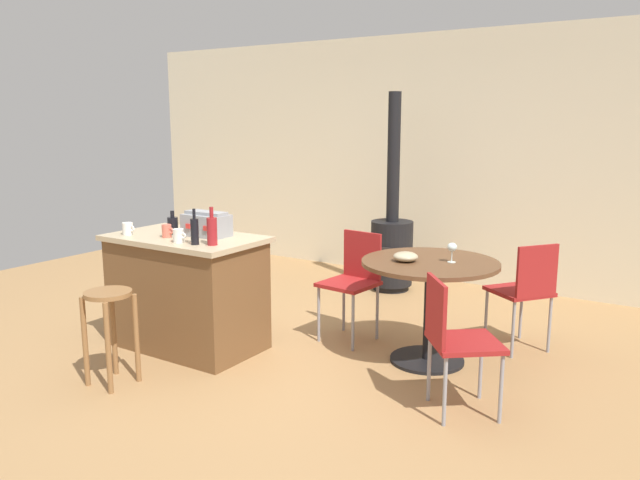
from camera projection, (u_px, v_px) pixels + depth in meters
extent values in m
plane|color=#A37A4C|center=(273.00, 356.00, 4.78)|extent=(8.80, 8.80, 0.00)
cube|color=beige|center=(431.00, 158.00, 6.96)|extent=(8.00, 0.10, 2.70)
cube|color=brown|center=(187.00, 294.00, 4.91)|extent=(1.15, 0.66, 0.85)
cube|color=tan|center=(185.00, 239.00, 4.83)|extent=(1.21, 0.72, 0.04)
cylinder|color=olive|center=(137.00, 338.00, 4.26)|extent=(0.04, 0.04, 0.62)
cylinder|color=olive|center=(114.00, 332.00, 4.39)|extent=(0.04, 0.04, 0.62)
cylinder|color=olive|center=(85.00, 342.00, 4.19)|extent=(0.04, 0.04, 0.62)
cylinder|color=olive|center=(108.00, 349.00, 4.07)|extent=(0.04, 0.04, 0.62)
cylinder|color=olive|center=(108.00, 293.00, 4.17)|extent=(0.31, 0.31, 0.03)
cylinder|color=black|center=(427.00, 360.00, 4.67)|extent=(0.55, 0.55, 0.02)
cylinder|color=black|center=(428.00, 314.00, 4.60)|extent=(0.07, 0.07, 0.74)
cylinder|color=brown|center=(430.00, 263.00, 4.53)|extent=(1.00, 1.00, 0.03)
cube|color=maroon|center=(465.00, 343.00, 3.79)|extent=(0.56, 0.56, 0.03)
cube|color=maroon|center=(436.00, 312.00, 3.73)|extent=(0.24, 0.30, 0.40)
cylinder|color=gray|center=(429.00, 369.00, 3.98)|extent=(0.02, 0.02, 0.43)
cylinder|color=gray|center=(445.00, 391.00, 3.65)|extent=(0.02, 0.02, 0.43)
cylinder|color=gray|center=(501.00, 389.00, 3.68)|extent=(0.02, 0.02, 0.43)
cylinder|color=gray|center=(481.00, 367.00, 4.02)|extent=(0.02, 0.02, 0.43)
cube|color=maroon|center=(519.00, 291.00, 4.87)|extent=(0.56, 0.56, 0.03)
cube|color=maroon|center=(537.00, 272.00, 4.65)|extent=(0.23, 0.30, 0.40)
cylinder|color=gray|center=(513.00, 330.00, 4.70)|extent=(0.02, 0.02, 0.45)
cylinder|color=gray|center=(550.00, 325.00, 4.81)|extent=(0.02, 0.02, 0.45)
cylinder|color=gray|center=(521.00, 312.00, 5.13)|extent=(0.02, 0.02, 0.45)
cylinder|color=gray|center=(486.00, 317.00, 5.01)|extent=(0.02, 0.02, 0.45)
cube|color=maroon|center=(348.00, 284.00, 5.03)|extent=(0.44, 0.44, 0.03)
cube|color=maroon|center=(362.00, 256.00, 5.14)|extent=(0.36, 0.06, 0.40)
cylinder|color=gray|center=(377.00, 312.00, 5.10)|extent=(0.02, 0.02, 0.46)
cylinder|color=gray|center=(344.00, 305.00, 5.31)|extent=(0.02, 0.02, 0.46)
cylinder|color=gray|center=(319.00, 314.00, 5.05)|extent=(0.02, 0.02, 0.46)
cylinder|color=gray|center=(353.00, 322.00, 4.84)|extent=(0.02, 0.02, 0.46)
cylinder|color=black|center=(391.00, 287.00, 6.65)|extent=(0.37, 0.37, 0.06)
cylinder|color=black|center=(392.00, 253.00, 6.58)|extent=(0.44, 0.44, 0.67)
cube|color=#2D2826|center=(382.00, 257.00, 6.40)|extent=(0.20, 0.02, 0.20)
cylinder|color=black|center=(394.00, 158.00, 6.39)|extent=(0.13, 0.13, 1.32)
cube|color=gray|center=(207.00, 225.00, 4.81)|extent=(0.36, 0.20, 0.17)
cube|color=gray|center=(206.00, 213.00, 4.79)|extent=(0.34, 0.12, 0.02)
cube|color=red|center=(188.00, 226.00, 4.76)|extent=(0.04, 0.01, 0.04)
cube|color=red|center=(206.00, 228.00, 4.67)|extent=(0.04, 0.01, 0.04)
cylinder|color=black|center=(173.00, 226.00, 4.90)|extent=(0.08, 0.08, 0.13)
cylinder|color=black|center=(172.00, 214.00, 4.88)|extent=(0.03, 0.03, 0.05)
cylinder|color=maroon|center=(212.00, 231.00, 4.46)|extent=(0.07, 0.07, 0.20)
cylinder|color=maroon|center=(211.00, 212.00, 4.43)|extent=(0.03, 0.03, 0.08)
cylinder|color=black|center=(195.00, 232.00, 4.48)|extent=(0.06, 0.06, 0.19)
cylinder|color=black|center=(194.00, 214.00, 4.45)|extent=(0.02, 0.02, 0.07)
cylinder|color=#DB6651|center=(167.00, 231.00, 4.76)|extent=(0.07, 0.07, 0.10)
torus|color=#DB6651|center=(171.00, 231.00, 4.73)|extent=(0.05, 0.01, 0.05)
cylinder|color=white|center=(128.00, 229.00, 4.87)|extent=(0.08, 0.08, 0.10)
torus|color=white|center=(132.00, 229.00, 4.84)|extent=(0.05, 0.01, 0.05)
cylinder|color=white|center=(178.00, 236.00, 4.56)|extent=(0.08, 0.08, 0.10)
torus|color=white|center=(183.00, 236.00, 4.53)|extent=(0.05, 0.01, 0.05)
cylinder|color=silver|center=(452.00, 262.00, 4.49)|extent=(0.06, 0.06, 0.00)
cylinder|color=silver|center=(452.00, 256.00, 4.48)|extent=(0.01, 0.01, 0.08)
ellipsoid|color=silver|center=(452.00, 247.00, 4.47)|extent=(0.07, 0.07, 0.06)
ellipsoid|color=tan|center=(406.00, 257.00, 4.51)|extent=(0.18, 0.18, 0.07)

